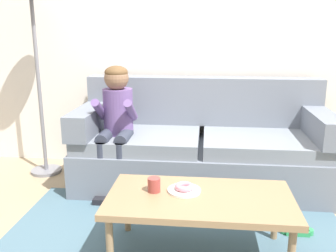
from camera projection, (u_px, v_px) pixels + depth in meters
name	position (u px, v px, depth m)	size (l,w,h in m)	color
ground	(178.00, 229.00, 2.65)	(10.00, 10.00, 0.00)	#9E896B
wall_back	(190.00, 29.00, 3.64)	(8.00, 0.10, 2.80)	silver
area_rug	(175.00, 248.00, 2.40)	(2.38, 1.64, 0.01)	#476675
couch	(201.00, 148.00, 3.36)	(2.23, 0.90, 0.96)	slate
coffee_table	(200.00, 202.00, 2.24)	(1.14, 0.60, 0.41)	#937551
person_child	(116.00, 117.00, 3.15)	(0.34, 0.58, 1.10)	#664C84
plate	(184.00, 190.00, 2.30)	(0.21, 0.21, 0.01)	white
donut	(184.00, 187.00, 2.29)	(0.12, 0.12, 0.04)	pink
mug	(154.00, 185.00, 2.29)	(0.08, 0.08, 0.09)	#993D38
toy_controller	(297.00, 232.00, 2.56)	(0.23, 0.09, 0.05)	#339E56
floor_lamp	(32.00, 5.00, 3.30)	(0.35, 0.35, 1.94)	slate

